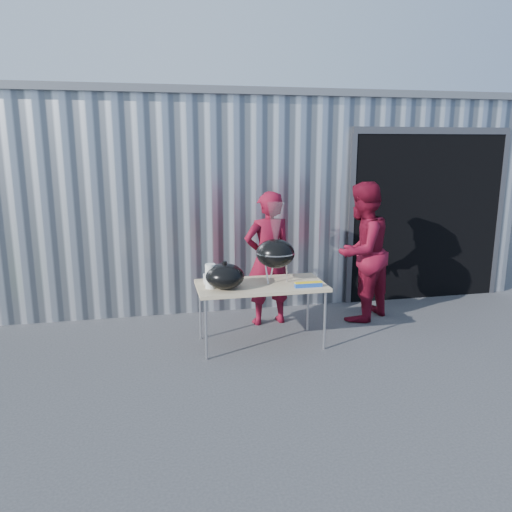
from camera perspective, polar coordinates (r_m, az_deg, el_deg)
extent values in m
plane|color=#39393B|center=(5.70, -2.72, -11.73)|extent=(80.00, 80.00, 0.00)
cube|color=silver|center=(10.00, -2.70, 7.71)|extent=(8.00, 6.00, 3.00)
cube|color=slate|center=(9.99, -2.80, 16.61)|extent=(8.20, 6.20, 0.10)
cube|color=black|center=(8.54, 16.99, 4.66)|extent=(2.40, 1.20, 2.50)
cube|color=#4C4C51|center=(7.98, 19.61, 13.35)|extent=(2.52, 0.08, 0.10)
cube|color=tan|center=(5.87, 0.56, -3.39)|extent=(1.50, 0.75, 0.04)
cylinder|color=silver|center=(5.58, -5.73, -8.35)|extent=(0.03, 0.03, 0.71)
cylinder|color=silver|center=(5.88, 7.86, -7.31)|extent=(0.03, 0.03, 0.71)
cylinder|color=silver|center=(6.17, -6.39, -6.30)|extent=(0.03, 0.03, 0.71)
cylinder|color=silver|center=(6.44, 5.96, -5.47)|extent=(0.03, 0.03, 0.71)
ellipsoid|color=black|center=(5.89, 2.24, 0.30)|extent=(0.46, 0.46, 0.34)
cylinder|color=silver|center=(5.88, 2.24, 0.41)|extent=(0.46, 0.46, 0.02)
cylinder|color=silver|center=(5.88, 2.24, 0.54)|extent=(0.44, 0.44, 0.01)
cylinder|color=silver|center=(6.07, 1.90, -1.48)|extent=(0.02, 0.02, 0.24)
cylinder|color=silver|center=(5.84, 1.24, -2.03)|extent=(0.02, 0.02, 0.24)
cylinder|color=silver|center=(5.90, 3.53, -1.91)|extent=(0.02, 0.02, 0.24)
cylinder|color=#D56B4C|center=(5.85, 0.98, 0.62)|extent=(0.02, 0.14, 0.02)
cylinder|color=#D56B4C|center=(5.86, 1.49, 0.64)|extent=(0.02, 0.14, 0.02)
cylinder|color=#D56B4C|center=(5.87, 1.99, 0.66)|extent=(0.02, 0.14, 0.02)
cylinder|color=#D56B4C|center=(5.88, 2.49, 0.68)|extent=(0.02, 0.14, 0.02)
cylinder|color=#D56B4C|center=(5.90, 2.99, 0.71)|extent=(0.02, 0.14, 0.02)
cylinder|color=#D56B4C|center=(5.91, 3.49, 0.73)|extent=(0.02, 0.14, 0.02)
cone|color=silver|center=(5.83, 2.27, 3.43)|extent=(0.20, 0.20, 0.55)
ellipsoid|color=black|center=(5.65, -3.57, -2.32)|extent=(0.44, 0.44, 0.29)
cylinder|color=black|center=(5.61, -3.60, -0.76)|extent=(0.05, 0.05, 0.03)
cylinder|color=white|center=(5.68, -5.22, -2.30)|extent=(0.12, 0.12, 0.28)
cube|color=white|center=(5.91, -4.99, -2.61)|extent=(0.20, 0.15, 0.10)
cube|color=#1A46AA|center=(5.75, 6.02, -3.32)|extent=(0.32, 0.05, 0.05)
cube|color=yellow|center=(5.74, 6.02, -3.02)|extent=(0.32, 0.05, 0.01)
imported|color=maroon|center=(6.55, 1.38, -0.30)|extent=(0.70, 0.50, 1.77)
imported|color=maroon|center=(6.85, 11.94, 0.47)|extent=(1.15, 1.10, 1.88)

